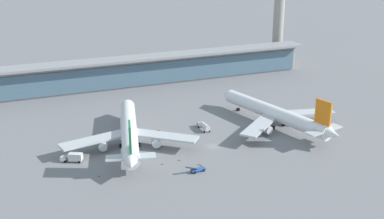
{
  "coord_description": "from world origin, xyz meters",
  "views": [
    {
      "loc": [
        -67.68,
        -144.97,
        70.57
      ],
      "look_at": [
        0.0,
        19.51,
        7.9
      ],
      "focal_mm": 44.79,
      "sensor_mm": 36.0,
      "label": 1
    }
  ],
  "objects_px": {
    "service_truck_near_nose_grey": "(204,126)",
    "airliner_left_stand": "(129,131)",
    "safety_cone_bravo": "(162,164)",
    "safety_cone_charlie": "(99,175)",
    "service_truck_by_tail_white": "(73,157)",
    "safety_cone_delta": "(201,165)",
    "service_truck_under_wing_blue": "(197,169)",
    "airliner_centre_stand": "(276,114)",
    "safety_cone_echo": "(199,164)",
    "service_truck_mid_apron_red": "(159,133)",
    "safety_cone_alpha": "(179,160)",
    "control_tower": "(280,2)"
  },
  "relations": [
    {
      "from": "service_truck_near_nose_grey",
      "to": "airliner_left_stand",
      "type": "bearing_deg",
      "value": -173.78
    },
    {
      "from": "safety_cone_bravo",
      "to": "safety_cone_charlie",
      "type": "xyz_separation_m",
      "value": [
        -21.53,
        -0.44,
        0.0
      ]
    },
    {
      "from": "airliner_left_stand",
      "to": "service_truck_by_tail_white",
      "type": "distance_m",
      "value": 22.63
    },
    {
      "from": "safety_cone_delta",
      "to": "service_truck_under_wing_blue",
      "type": "bearing_deg",
      "value": -128.01
    },
    {
      "from": "airliner_centre_stand",
      "to": "safety_cone_echo",
      "type": "distance_m",
      "value": 47.28
    },
    {
      "from": "airliner_centre_stand",
      "to": "service_truck_mid_apron_red",
      "type": "relative_size",
      "value": 19.35
    },
    {
      "from": "airliner_centre_stand",
      "to": "service_truck_by_tail_white",
      "type": "distance_m",
      "value": 80.91
    },
    {
      "from": "airliner_left_stand",
      "to": "safety_cone_charlie",
      "type": "xyz_separation_m",
      "value": [
        -15.74,
        -20.14,
        -5.09
      ]
    },
    {
      "from": "airliner_left_stand",
      "to": "safety_cone_bravo",
      "type": "height_order",
      "value": "airliner_left_stand"
    },
    {
      "from": "service_truck_near_nose_grey",
      "to": "service_truck_under_wing_blue",
      "type": "bearing_deg",
      "value": -117.04
    },
    {
      "from": "service_truck_mid_apron_red",
      "to": "safety_cone_echo",
      "type": "height_order",
      "value": "service_truck_mid_apron_red"
    },
    {
      "from": "service_truck_under_wing_blue",
      "to": "safety_cone_delta",
      "type": "xyz_separation_m",
      "value": [
        2.87,
        3.67,
        -0.49
      ]
    },
    {
      "from": "service_truck_by_tail_white",
      "to": "safety_cone_bravo",
      "type": "height_order",
      "value": "service_truck_by_tail_white"
    },
    {
      "from": "safety_cone_alpha",
      "to": "safety_cone_bravo",
      "type": "relative_size",
      "value": 1.0
    },
    {
      "from": "airliner_centre_stand",
      "to": "safety_cone_bravo",
      "type": "xyz_separation_m",
      "value": [
        -53.59,
        -15.57,
        -5.09
      ]
    },
    {
      "from": "service_truck_by_tail_white",
      "to": "safety_cone_bravo",
      "type": "bearing_deg",
      "value": -26.22
    },
    {
      "from": "airliner_left_stand",
      "to": "airliner_centre_stand",
      "type": "xyz_separation_m",
      "value": [
        59.38,
        -4.13,
        0.0
      ]
    },
    {
      "from": "safety_cone_charlie",
      "to": "safety_cone_echo",
      "type": "relative_size",
      "value": 1.0
    },
    {
      "from": "service_truck_near_nose_grey",
      "to": "safety_cone_echo",
      "type": "height_order",
      "value": "service_truck_near_nose_grey"
    },
    {
      "from": "airliner_left_stand",
      "to": "safety_cone_delta",
      "type": "relative_size",
      "value": 91.06
    },
    {
      "from": "service_truck_mid_apron_red",
      "to": "safety_cone_echo",
      "type": "bearing_deg",
      "value": -81.72
    },
    {
      "from": "safety_cone_charlie",
      "to": "airliner_centre_stand",
      "type": "bearing_deg",
      "value": 12.03
    },
    {
      "from": "safety_cone_bravo",
      "to": "safety_cone_echo",
      "type": "bearing_deg",
      "value": -23.25
    },
    {
      "from": "airliner_centre_stand",
      "to": "safety_cone_echo",
      "type": "height_order",
      "value": "airliner_centre_stand"
    },
    {
      "from": "airliner_centre_stand",
      "to": "safety_cone_bravo",
      "type": "bearing_deg",
      "value": -163.8
    },
    {
      "from": "safety_cone_delta",
      "to": "safety_cone_echo",
      "type": "distance_m",
      "value": 1.02
    },
    {
      "from": "safety_cone_charlie",
      "to": "service_truck_near_nose_grey",
      "type": "bearing_deg",
      "value": 26.66
    },
    {
      "from": "service_truck_mid_apron_red",
      "to": "service_truck_near_nose_grey",
      "type": "bearing_deg",
      "value": -3.84
    },
    {
      "from": "airliner_centre_stand",
      "to": "safety_cone_echo",
      "type": "relative_size",
      "value": 91.24
    },
    {
      "from": "service_truck_near_nose_grey",
      "to": "safety_cone_charlie",
      "type": "relative_size",
      "value": 12.3
    },
    {
      "from": "airliner_left_stand",
      "to": "safety_cone_alpha",
      "type": "xyz_separation_m",
      "value": [
        12.09,
        -19.04,
        -5.09
      ]
    },
    {
      "from": "safety_cone_delta",
      "to": "safety_cone_alpha",
      "type": "bearing_deg",
      "value": 129.34
    },
    {
      "from": "service_truck_under_wing_blue",
      "to": "safety_cone_echo",
      "type": "relative_size",
      "value": 9.88
    },
    {
      "from": "service_truck_under_wing_blue",
      "to": "service_truck_by_tail_white",
      "type": "distance_m",
      "value": 42.6
    },
    {
      "from": "service_truck_near_nose_grey",
      "to": "service_truck_by_tail_white",
      "type": "relative_size",
      "value": 1.14
    },
    {
      "from": "safety_cone_alpha",
      "to": "safety_cone_charlie",
      "type": "xyz_separation_m",
      "value": [
        -27.83,
        -1.1,
        0.0
      ]
    },
    {
      "from": "airliner_centre_stand",
      "to": "safety_cone_alpha",
      "type": "relative_size",
      "value": 91.24
    },
    {
      "from": "control_tower",
      "to": "safety_cone_alpha",
      "type": "height_order",
      "value": "control_tower"
    },
    {
      "from": "airliner_centre_stand",
      "to": "service_truck_near_nose_grey",
      "type": "distance_m",
      "value": 29.46
    },
    {
      "from": "service_truck_under_wing_blue",
      "to": "safety_cone_charlie",
      "type": "distance_m",
      "value": 31.58
    },
    {
      "from": "control_tower",
      "to": "safety_cone_echo",
      "type": "relative_size",
      "value": 94.7
    },
    {
      "from": "service_truck_under_wing_blue",
      "to": "safety_cone_bravo",
      "type": "height_order",
      "value": "service_truck_under_wing_blue"
    },
    {
      "from": "airliner_left_stand",
      "to": "service_truck_mid_apron_red",
      "type": "relative_size",
      "value": 19.31
    },
    {
      "from": "control_tower",
      "to": "airliner_left_stand",
      "type": "bearing_deg",
      "value": -142.37
    },
    {
      "from": "airliner_left_stand",
      "to": "airliner_centre_stand",
      "type": "bearing_deg",
      "value": -3.98
    },
    {
      "from": "safety_cone_alpha",
      "to": "safety_cone_delta",
      "type": "distance_m",
      "value": 8.35
    },
    {
      "from": "airliner_centre_stand",
      "to": "service_truck_mid_apron_red",
      "type": "bearing_deg",
      "value": 169.36
    },
    {
      "from": "airliner_left_stand",
      "to": "safety_cone_alpha",
      "type": "distance_m",
      "value": 23.12
    },
    {
      "from": "safety_cone_bravo",
      "to": "airliner_left_stand",
      "type": "bearing_deg",
      "value": 106.39
    },
    {
      "from": "service_truck_by_tail_white",
      "to": "control_tower",
      "type": "relative_size",
      "value": 0.11
    }
  ]
}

